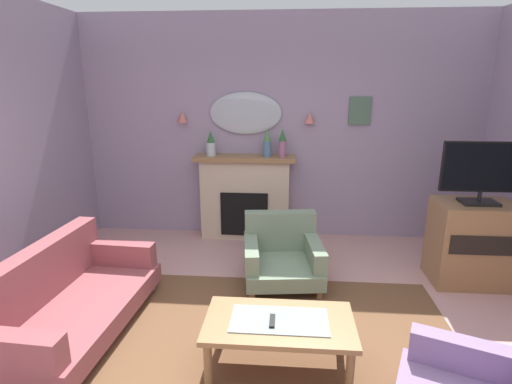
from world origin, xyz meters
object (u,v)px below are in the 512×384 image
wall_mirror (246,113)px  wall_sconce_right (310,118)px  tv_remote (272,321)px  armchair_in_corner (282,254)px  fireplace (245,198)px  tv_flatscreen (484,171)px  wall_sconce_left (182,117)px  mantel_vase_centre (282,143)px  framed_picture (360,111)px  coffee_table (279,327)px  mantel_vase_left (267,143)px  tv_cabinet (471,243)px  mantel_vase_right (211,144)px  floral_couch (66,298)px

wall_mirror → wall_sconce_right: 0.85m
tv_remote → armchair_in_corner: (0.05, 1.49, -0.15)m
fireplace → tv_flatscreen: 2.87m
wall_sconce_right → wall_sconce_left: bearing=180.0°
mantel_vase_centre → wall_sconce_left: (-1.35, 0.12, 0.31)m
mantel_vase_centre → wall_sconce_right: size_ratio=2.64×
framed_picture → armchair_in_corner: framed_picture is taller
wall_sconce_right → framed_picture: size_ratio=0.39×
coffee_table → armchair_in_corner: 1.47m
mantel_vase_left → coffee_table: mantel_vase_left is taller
fireplace → wall_sconce_right: bearing=6.2°
armchair_in_corner → fireplace: bearing=113.7°
mantel_vase_centre → tv_cabinet: (2.06, -1.06, -0.90)m
mantel_vase_left → coffee_table: 2.83m
wall_mirror → tv_cabinet: (2.56, -1.23, -1.26)m
mantel_vase_right → floral_couch: bearing=-110.8°
framed_picture → tv_remote: (-1.01, -2.86, -1.30)m
wall_mirror → framed_picture: bearing=0.4°
wall_sconce_left → tv_flatscreen: size_ratio=0.17×
wall_mirror → tv_remote: size_ratio=6.00×
fireplace → tv_remote: (0.49, -2.71, -0.12)m
fireplace → armchair_in_corner: bearing=-66.3°
mantel_vase_left → coffee_table: (0.24, -2.65, -0.95)m
coffee_table → tv_cabinet: tv_cabinet is taller
mantel_vase_right → wall_mirror: wall_mirror is taller
mantel_vase_centre → tv_remote: size_ratio=2.31×
tv_flatscreen → wall_mirror: bearing=154.0°
tv_flatscreen → fireplace: bearing=156.6°
coffee_table → armchair_in_corner: bearing=90.2°
fireplace → mantel_vase_right: 0.87m
mantel_vase_right → armchair_in_corner: (0.98, -1.19, -1.01)m
wall_sconce_left → floral_couch: wall_sconce_left is taller
wall_sconce_left → wall_sconce_right: size_ratio=1.00×
fireplace → tv_cabinet: (2.56, -1.09, -0.12)m
wall_sconce_left → tv_cabinet: wall_sconce_left is taller
wall_sconce_left → tv_cabinet: 3.81m
wall_sconce_right → floral_couch: (-2.17, -2.41, -1.34)m
floral_couch → tv_cabinet: (3.88, 1.23, 0.13)m
wall_sconce_left → coffee_table: bearing=-63.4°
coffee_table → armchair_in_corner: armchair_in_corner is taller
fireplace → wall_sconce_left: size_ratio=9.71×
wall_sconce_right → tv_flatscreen: bearing=-35.0°
mantel_vase_centre → wall_sconce_left: bearing=174.9°
mantel_vase_left → framed_picture: size_ratio=1.02×
mantel_vase_centre → armchair_in_corner: 1.58m
mantel_vase_centre → tv_remote: bearing=-90.3°
tv_remote → mantel_vase_centre: bearing=89.7°
tv_flatscreen → armchair_in_corner: bearing=-177.0°
tv_cabinet → armchair_in_corner: bearing=-176.4°
framed_picture → floral_couch: (-2.82, -2.47, -1.43)m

